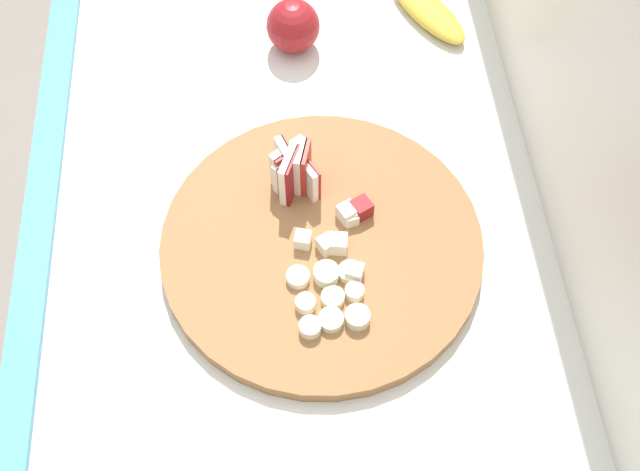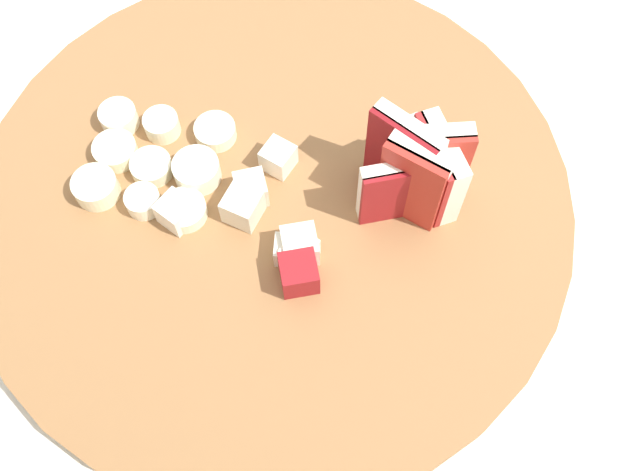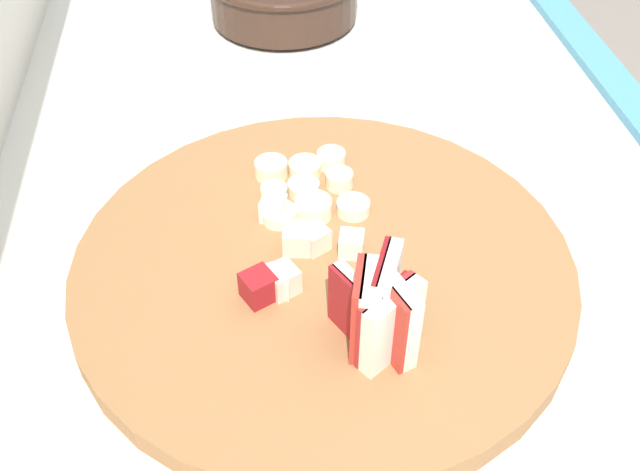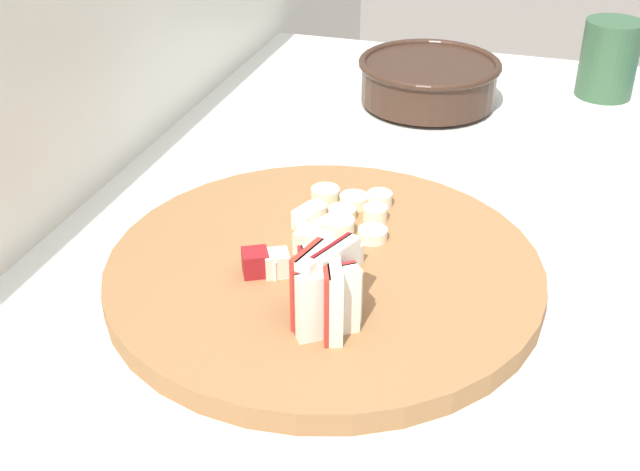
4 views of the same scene
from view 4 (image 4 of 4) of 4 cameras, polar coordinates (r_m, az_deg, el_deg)
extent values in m
cube|color=silver|center=(0.99, -16.58, -9.89)|extent=(2.40, 0.04, 1.37)
cylinder|color=olive|center=(0.73, 0.29, -2.50)|extent=(0.39, 0.39, 0.02)
cube|color=#A32323|center=(0.63, 0.35, -4.43)|extent=(0.03, 0.04, 0.06)
cube|color=white|center=(0.62, 0.56, -4.77)|extent=(0.04, 0.05, 0.06)
cube|color=maroon|center=(0.63, 0.54, -4.45)|extent=(0.04, 0.04, 0.05)
cube|color=white|center=(0.63, 0.77, -4.71)|extent=(0.04, 0.04, 0.05)
cube|color=maroon|center=(0.64, 0.78, -3.17)|extent=(0.05, 0.02, 0.07)
cube|color=white|center=(0.64, 1.19, -3.36)|extent=(0.05, 0.03, 0.07)
cube|color=#B22D23|center=(0.64, -0.87, -3.47)|extent=(0.04, 0.02, 0.07)
cube|color=#EFE5CC|center=(0.63, -0.24, -3.70)|extent=(0.04, 0.02, 0.07)
cube|color=#B22D23|center=(0.62, 0.41, -4.45)|extent=(0.04, 0.02, 0.06)
cube|color=#EFE5CC|center=(0.62, 0.99, -4.42)|extent=(0.04, 0.02, 0.06)
cube|color=maroon|center=(0.65, -1.06, -3.59)|extent=(0.04, 0.02, 0.05)
cube|color=white|center=(0.65, -0.60, -3.54)|extent=(0.04, 0.03, 0.05)
cube|color=beige|center=(0.73, 0.19, -0.66)|extent=(0.03, 0.03, 0.02)
cube|color=maroon|center=(0.70, -4.51, -1.88)|extent=(0.03, 0.03, 0.02)
cube|color=white|center=(0.77, -1.01, 1.14)|extent=(0.02, 0.02, 0.02)
cube|color=white|center=(0.72, 2.05, -1.38)|extent=(0.02, 0.02, 0.02)
cube|color=beige|center=(0.70, -3.03, -1.93)|extent=(0.03, 0.03, 0.02)
cube|color=beige|center=(0.73, -0.83, -0.41)|extent=(0.02, 0.02, 0.02)
cube|color=beige|center=(0.71, -3.13, -1.78)|extent=(0.02, 0.02, 0.02)
cube|color=#EFE5CC|center=(0.70, -3.33, -2.01)|extent=(0.02, 0.02, 0.02)
cylinder|color=#F4EAC6|center=(0.75, 3.67, 0.09)|extent=(0.03, 0.03, 0.01)
cylinder|color=#F4EAC6|center=(0.78, 3.85, 1.52)|extent=(0.02, 0.02, 0.01)
cylinder|color=white|center=(0.81, 4.15, 2.54)|extent=(0.02, 0.02, 0.01)
cylinder|color=white|center=(0.76, 1.28, 0.63)|extent=(0.03, 0.03, 0.02)
cylinder|color=beige|center=(0.79, 1.55, 1.57)|extent=(0.03, 0.03, 0.01)
cylinder|color=beige|center=(0.81, 2.37, 2.44)|extent=(0.03, 0.03, 0.01)
cylinder|color=#F4EAC6|center=(0.77, -0.75, 0.70)|extent=(0.03, 0.03, 0.01)
cylinder|color=white|center=(0.79, -0.31, 1.73)|extent=(0.02, 0.02, 0.01)
cylinder|color=beige|center=(0.82, 0.37, 2.84)|extent=(0.03, 0.03, 0.01)
cylinder|color=#382319|center=(1.11, 7.43, 9.13)|extent=(0.10, 0.10, 0.01)
cylinder|color=#382319|center=(1.10, 7.53, 10.50)|extent=(0.17, 0.17, 0.05)
torus|color=#382319|center=(1.09, 7.63, 11.74)|extent=(0.18, 0.18, 0.01)
cylinder|color=#335638|center=(1.18, 19.40, 11.48)|extent=(0.07, 0.07, 0.10)
camera|label=1|loc=(1.13, 14.66, 50.96)|focal=43.60mm
camera|label=2|loc=(0.62, -24.63, 30.46)|focal=41.14mm
camera|label=3|loc=(0.29, -38.26, 25.79)|focal=41.21mm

